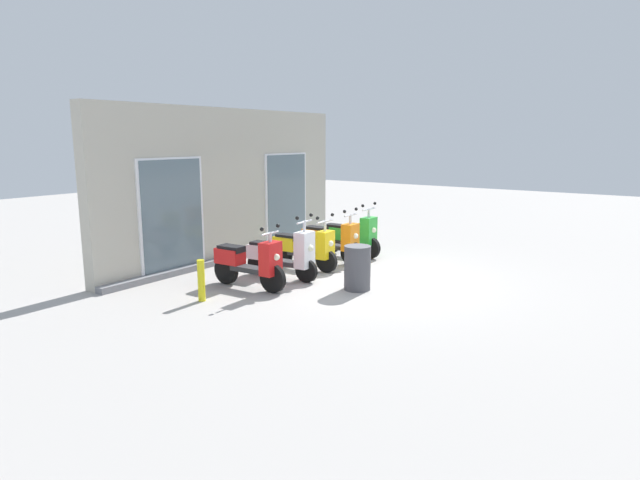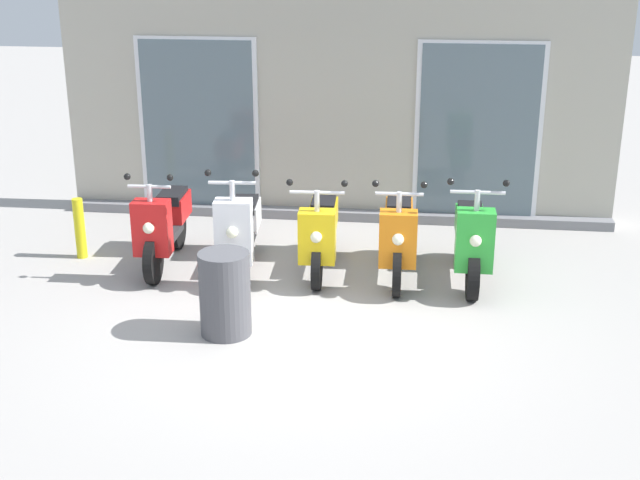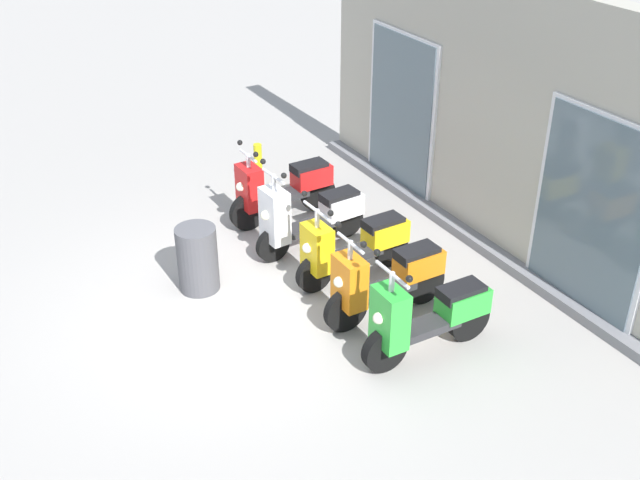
% 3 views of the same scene
% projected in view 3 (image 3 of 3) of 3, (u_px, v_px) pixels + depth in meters
% --- Properties ---
extents(ground_plane, '(40.00, 40.00, 0.00)m').
position_uv_depth(ground_plane, '(243.00, 309.00, 8.62)').
color(ground_plane, '#A8A39E').
extents(storefront_facade, '(7.03, 0.50, 3.30)m').
position_uv_depth(storefront_facade, '(496.00, 123.00, 9.29)').
color(storefront_facade, '#B2AD9E').
rests_on(storefront_facade, ground_plane).
extents(scooter_red, '(0.52, 1.60, 1.19)m').
position_uv_depth(scooter_red, '(282.00, 187.00, 10.24)').
color(scooter_red, black).
rests_on(scooter_red, ground_plane).
extents(scooter_white, '(0.55, 1.58, 1.28)m').
position_uv_depth(scooter_white, '(308.00, 215.00, 9.55)').
color(scooter_white, black).
rests_on(scooter_white, ground_plane).
extents(scooter_yellow, '(0.62, 1.56, 1.17)m').
position_uv_depth(scooter_yellow, '(353.00, 245.00, 8.97)').
color(scooter_yellow, black).
rests_on(scooter_yellow, ground_plane).
extents(scooter_orange, '(0.55, 1.56, 1.21)m').
position_uv_depth(scooter_orange, '(386.00, 279.00, 8.27)').
color(scooter_orange, black).
rests_on(scooter_orange, ground_plane).
extents(scooter_green, '(0.61, 1.54, 1.25)m').
position_uv_depth(scooter_green, '(427.00, 317.00, 7.69)').
color(scooter_green, black).
rests_on(scooter_green, ground_plane).
extents(curb_bollard, '(0.12, 0.12, 0.70)m').
position_uv_depth(curb_bollard, '(258.00, 167.00, 11.14)').
color(curb_bollard, yellow).
rests_on(curb_bollard, ground_plane).
extents(trash_bin, '(0.47, 0.47, 0.79)m').
position_uv_depth(trash_bin, '(198.00, 259.00, 8.81)').
color(trash_bin, '#4C4C51').
rests_on(trash_bin, ground_plane).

